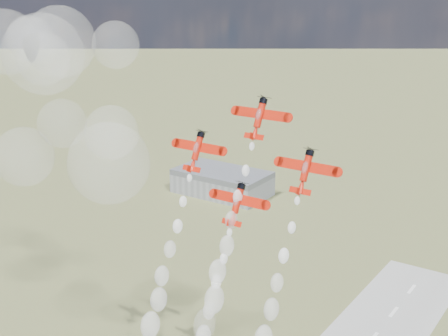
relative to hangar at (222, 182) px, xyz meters
name	(u,v)px	position (x,y,z in m)	size (l,w,h in m)	color
hangar	(222,182)	(0.00, 0.00, 0.00)	(50.00, 28.00, 13.00)	gray
plane_lead	(259,117)	(114.92, -157.22, 79.30)	(12.60, 6.39, 8.32)	red
plane_left	(197,150)	(101.97, -161.33, 71.22)	(12.60, 6.39, 8.32)	red
plane_right	(305,171)	(127.87, -161.33, 71.22)	(12.60, 6.39, 8.32)	red
plane_slot	(237,203)	(114.92, -165.43, 63.13)	(12.60, 6.39, 8.32)	red
drifted_smoke_cloud	(54,90)	(50.01, -154.07, 77.98)	(69.47, 38.16, 53.35)	white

